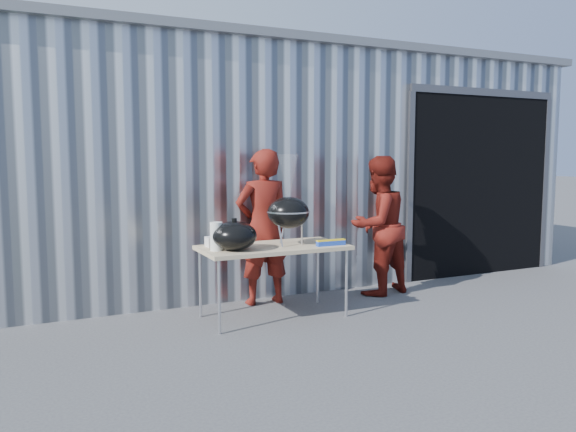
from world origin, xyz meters
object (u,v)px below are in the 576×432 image
person_cook (263,227)px  kettle_grill (288,205)px  person_bystander (378,226)px  folding_table (273,249)px

person_cook → kettle_grill: bearing=95.6°
kettle_grill → person_bystander: kettle_grill is taller
kettle_grill → person_cook: bearing=94.1°
person_bystander → person_cook: bearing=-19.5°
kettle_grill → person_cook: (-0.04, 0.58, -0.29)m
folding_table → kettle_grill: (0.16, -0.03, 0.46)m
folding_table → kettle_grill: kettle_grill is taller
folding_table → person_cook: bearing=78.2°
folding_table → person_bystander: (1.55, 0.38, 0.13)m
person_bystander → kettle_grill: bearing=3.7°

